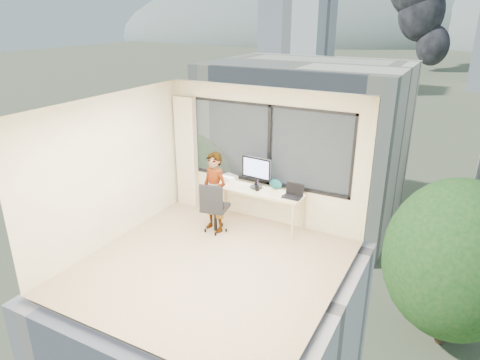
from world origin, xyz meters
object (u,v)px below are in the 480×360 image
Objects in this scene: laptop at (292,192)px; handbag at (276,184)px; person at (214,192)px; monitor at (256,172)px; game_console at (229,177)px; chair at (215,206)px; desk at (256,207)px.

handbag is (-0.43, 0.24, -0.01)m from laptop.
laptop is (1.34, 0.48, 0.10)m from person.
monitor reaches higher than handbag.
laptop is at bearing 8.64° from game_console.
person is at bearing -61.63° from game_console.
monitor is at bearing 171.59° from laptop.
handbag is at bearing 17.43° from game_console.
laptop is at bearing 32.94° from person.
monitor is at bearing -140.55° from handbag.
chair is 4.11× the size of handbag.
person reaches higher than chair.
person is (-0.59, -0.55, 0.39)m from desk.
laptop is 1.45× the size of handbag.
game_console is at bearing 172.22° from monitor.
person reaches higher than desk.
monitor reaches higher than game_console.
laptop is (0.74, -0.07, 0.48)m from desk.
monitor is 1.70× the size of laptop.
handbag is (0.31, 0.17, 0.47)m from desk.
handbag is (0.35, 0.11, -0.21)m from monitor.
desk is 0.82m from chair.
laptop is at bearing -5.22° from desk.
monitor is at bearing 6.90° from game_console.
laptop is (1.31, 0.51, 0.35)m from chair.
chair is at bearing -124.76° from monitor.
game_console is (-0.68, 0.15, -0.27)m from monitor.
chair reaches higher than laptop.
monitor is at bearing 60.69° from person.
chair is 0.66× the size of person.
person reaches higher than game_console.
handbag is at bearing 28.99° from desk.
game_console is at bearing 89.10° from chair.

